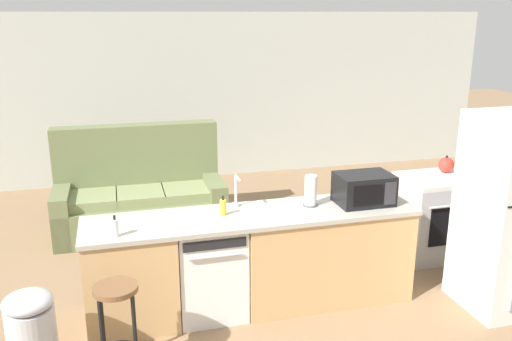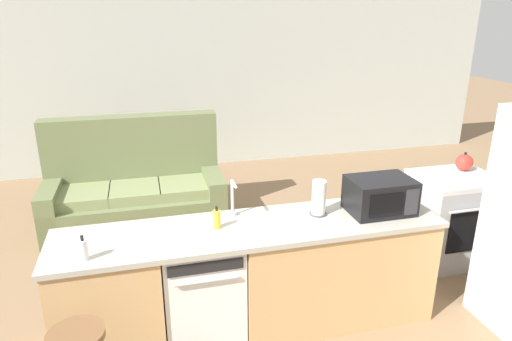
# 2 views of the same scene
# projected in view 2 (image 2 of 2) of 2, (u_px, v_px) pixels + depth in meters

# --- Properties ---
(ground_plane) EXTENTS (24.00, 24.00, 0.00)m
(ground_plane) POSITION_uv_depth(u_px,v_px,m) (235.00, 328.00, 3.69)
(ground_plane) COLOR #896B4C
(wall_back) EXTENTS (10.00, 0.06, 2.60)m
(wall_back) POSITION_uv_depth(u_px,v_px,m) (196.00, 86.00, 7.15)
(wall_back) COLOR beige
(wall_back) RESTS_ON ground_plane
(kitchen_counter) EXTENTS (2.94, 0.66, 0.90)m
(kitchen_counter) POSITION_uv_depth(u_px,v_px,m) (263.00, 279.00, 3.60)
(kitchen_counter) COLOR tan
(kitchen_counter) RESTS_ON ground_plane
(dishwasher) EXTENTS (0.58, 0.61, 0.84)m
(dishwasher) POSITION_uv_depth(u_px,v_px,m) (202.00, 288.00, 3.49)
(dishwasher) COLOR white
(dishwasher) RESTS_ON ground_plane
(stove_range) EXTENTS (0.76, 0.68, 0.90)m
(stove_range) POSITION_uv_depth(u_px,v_px,m) (451.00, 218.00, 4.59)
(stove_range) COLOR #B7B7BC
(stove_range) RESTS_ON ground_plane
(microwave) EXTENTS (0.50, 0.37, 0.28)m
(microwave) POSITION_uv_depth(u_px,v_px,m) (380.00, 195.00, 3.62)
(microwave) COLOR black
(microwave) RESTS_ON kitchen_counter
(sink_faucet) EXTENTS (0.07, 0.18, 0.30)m
(sink_faucet) POSITION_uv_depth(u_px,v_px,m) (233.00, 200.00, 3.55)
(sink_faucet) COLOR silver
(sink_faucet) RESTS_ON kitchen_counter
(paper_towel_roll) EXTENTS (0.14, 0.14, 0.28)m
(paper_towel_roll) POSITION_uv_depth(u_px,v_px,m) (319.00, 198.00, 3.57)
(paper_towel_roll) COLOR #4C4C51
(paper_towel_roll) RESTS_ON kitchen_counter
(soap_bottle) EXTENTS (0.06, 0.06, 0.18)m
(soap_bottle) POSITION_uv_depth(u_px,v_px,m) (217.00, 219.00, 3.37)
(soap_bottle) COLOR yellow
(soap_bottle) RESTS_ON kitchen_counter
(dish_soap_bottle) EXTENTS (0.06, 0.06, 0.18)m
(dish_soap_bottle) POSITION_uv_depth(u_px,v_px,m) (84.00, 250.00, 2.94)
(dish_soap_bottle) COLOR silver
(dish_soap_bottle) RESTS_ON kitchen_counter
(kettle) EXTENTS (0.21, 0.17, 0.19)m
(kettle) POSITION_uv_depth(u_px,v_px,m) (464.00, 162.00, 4.57)
(kettle) COLOR red
(kettle) RESTS_ON stove_range
(couch) EXTENTS (2.01, 0.92, 1.27)m
(couch) POSITION_uv_depth(u_px,v_px,m) (136.00, 193.00, 5.37)
(couch) COLOR #667047
(couch) RESTS_ON ground_plane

